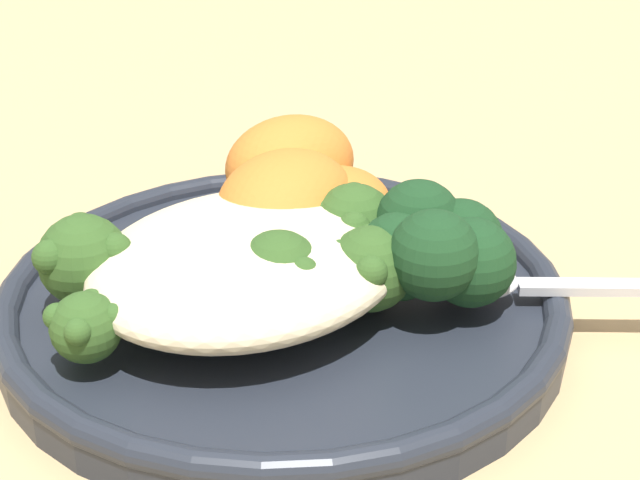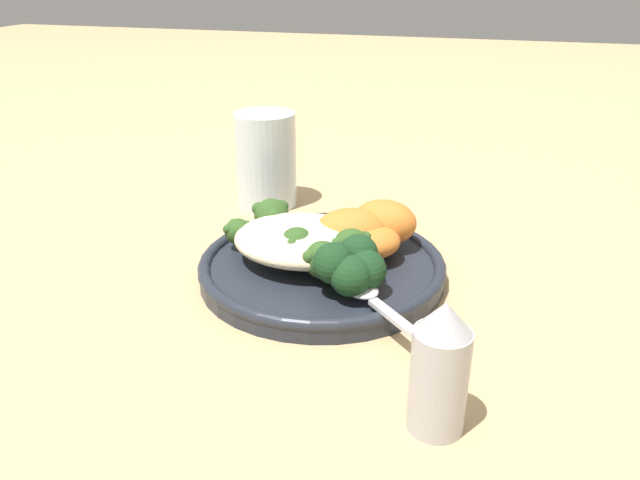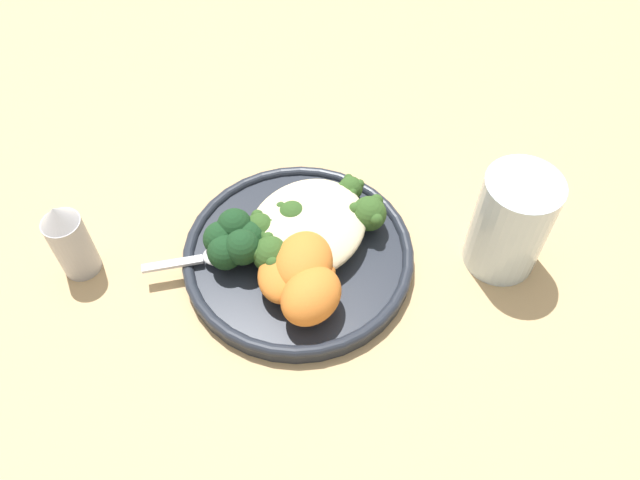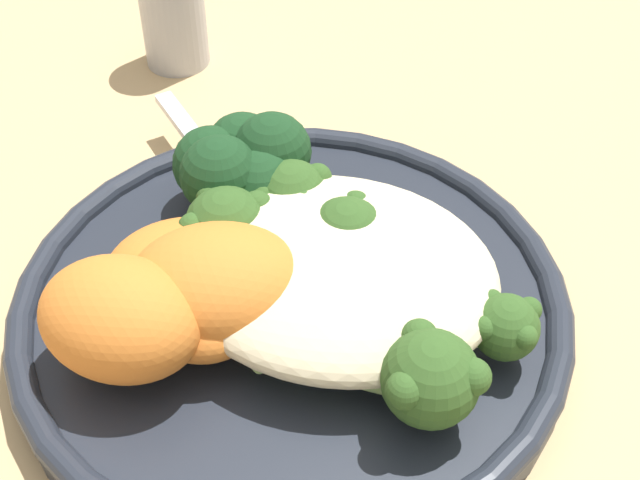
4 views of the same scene
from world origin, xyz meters
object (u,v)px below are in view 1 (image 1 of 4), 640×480
(broccoli_stalk_1, at_px, (142,296))
(spoon, at_px, (491,282))
(quinoa_mound, at_px, (241,266))
(broccoli_stalk_4, at_px, (336,229))
(sweet_potato_chunk_0, at_px, (329,205))
(sweet_potato_chunk_1, at_px, (290,164))
(sweet_potato_chunk_3, at_px, (286,202))
(sweet_potato_chunk_2, at_px, (288,205))
(kale_tuft, at_px, (437,247))
(broccoli_stalk_3, at_px, (332,261))
(broccoli_stalk_2, at_px, (269,274))
(broccoli_stalk_0, at_px, (131,254))
(plate, at_px, (283,303))

(broccoli_stalk_1, relative_size, spoon, 1.34)
(quinoa_mound, relative_size, broccoli_stalk_4, 1.89)
(sweet_potato_chunk_0, xyz_separation_m, spoon, (0.01, -0.08, -0.01))
(quinoa_mound, bearing_deg, sweet_potato_chunk_1, 35.41)
(quinoa_mound, relative_size, sweet_potato_chunk_1, 2.08)
(sweet_potato_chunk_1, height_order, sweet_potato_chunk_3, sweet_potato_chunk_1)
(sweet_potato_chunk_2, bearing_deg, spoon, -74.47)
(quinoa_mound, xyz_separation_m, kale_tuft, (0.06, -0.05, 0.00))
(quinoa_mound, distance_m, spoon, 0.10)
(broccoli_stalk_3, bearing_deg, broccoli_stalk_1, -126.51)
(broccoli_stalk_2, distance_m, spoon, 0.09)
(sweet_potato_chunk_0, bearing_deg, quinoa_mound, -165.03)
(quinoa_mound, xyz_separation_m, sweet_potato_chunk_1, (0.07, 0.05, 0.01))
(quinoa_mound, relative_size, broccoli_stalk_1, 1.18)
(broccoli_stalk_1, height_order, sweet_potato_chunk_1, sweet_potato_chunk_1)
(sweet_potato_chunk_1, bearing_deg, spoon, -86.68)
(sweet_potato_chunk_1, height_order, kale_tuft, same)
(broccoli_stalk_3, xyz_separation_m, sweet_potato_chunk_2, (0.02, 0.05, -0.00))
(broccoli_stalk_0, distance_m, sweet_potato_chunk_1, 0.10)
(broccoli_stalk_1, bearing_deg, broccoli_stalk_4, 153.69)
(sweet_potato_chunk_0, relative_size, kale_tuft, 0.98)
(sweet_potato_chunk_0, relative_size, sweet_potato_chunk_3, 0.89)
(sweet_potato_chunk_3, bearing_deg, sweet_potato_chunk_0, -18.52)
(broccoli_stalk_0, xyz_separation_m, spoon, (0.10, -0.10, -0.01))
(broccoli_stalk_3, height_order, broccoli_stalk_4, broccoli_stalk_4)
(plate, height_order, broccoli_stalk_0, broccoli_stalk_0)
(broccoli_stalk_0, relative_size, kale_tuft, 1.88)
(plate, xyz_separation_m, quinoa_mound, (-0.02, -0.00, 0.03))
(broccoli_stalk_3, xyz_separation_m, sweet_potato_chunk_0, (0.03, 0.04, 0.00))
(broccoli_stalk_0, height_order, broccoli_stalk_4, same)
(sweet_potato_chunk_1, height_order, sweet_potato_chunk_2, sweet_potato_chunk_1)
(sweet_potato_chunk_3, relative_size, kale_tuft, 1.11)
(broccoli_stalk_0, height_order, spoon, broccoli_stalk_0)
(quinoa_mound, xyz_separation_m, spoon, (0.08, -0.06, -0.01))
(quinoa_mound, xyz_separation_m, broccoli_stalk_1, (-0.04, 0.02, -0.01))
(broccoli_stalk_3, bearing_deg, spoon, 37.68)
(broccoli_stalk_3, xyz_separation_m, spoon, (0.05, -0.04, -0.01))
(sweet_potato_chunk_1, distance_m, sweet_potato_chunk_2, 0.03)
(sweet_potato_chunk_0, bearing_deg, sweet_potato_chunk_2, 130.00)
(broccoli_stalk_4, height_order, kale_tuft, kale_tuft)
(broccoli_stalk_4, relative_size, kale_tuft, 1.11)
(quinoa_mound, xyz_separation_m, broccoli_stalk_0, (-0.02, 0.04, -0.00))
(sweet_potato_chunk_0, distance_m, sweet_potato_chunk_1, 0.04)
(sweet_potato_chunk_3, bearing_deg, kale_tuft, -77.49)
(broccoli_stalk_4, bearing_deg, sweet_potato_chunk_0, 104.33)
(sweet_potato_chunk_2, relative_size, sweet_potato_chunk_3, 0.86)
(broccoli_stalk_0, distance_m, sweet_potato_chunk_0, 0.09)
(quinoa_mound, distance_m, broccoli_stalk_3, 0.04)
(broccoli_stalk_4, xyz_separation_m, kale_tuft, (0.01, -0.05, 0.00))
(broccoli_stalk_4, distance_m, sweet_potato_chunk_3, 0.03)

